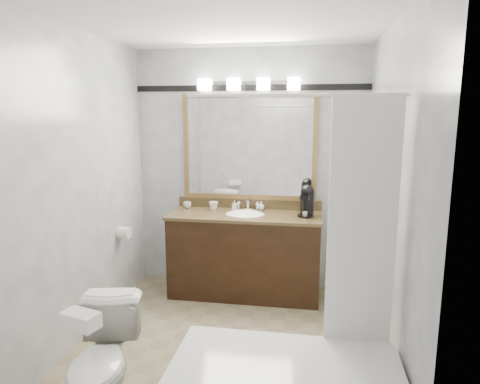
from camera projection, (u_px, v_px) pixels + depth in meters
The scene contains 14 objects.
room at pixel (225, 193), 3.23m from camera, with size 2.42×2.62×2.52m.
vanity at pixel (245, 253), 4.37m from camera, with size 1.53×0.58×0.97m.
mirror at pixel (249, 147), 4.43m from camera, with size 1.40×0.04×1.10m.
vanity_light_bar at pixel (249, 84), 4.26m from camera, with size 1.02×0.14×0.12m.
accent_stripe at pixel (249, 88), 4.33m from camera, with size 2.40×0.01×0.06m, color black.
tp_roll at pixel (124, 233), 4.16m from camera, with size 0.12×0.12×0.11m, color white.
toilet at pixel (102, 364), 2.60m from camera, with size 0.39×0.68×0.69m, color white.
tissue_box at pixel (81, 320), 2.33m from camera, with size 0.21×0.11×0.09m, color white.
coffee_maker at pixel (307, 200), 4.19m from camera, with size 0.16×0.20×0.31m.
cup_left at pixel (187, 205), 4.56m from camera, with size 0.08×0.08×0.07m, color white.
cup_right at pixel (214, 206), 4.46m from camera, with size 0.09×0.09×0.09m, color white.
soap_bottle_a at pixel (234, 205), 4.45m from camera, with size 0.05×0.05×0.10m, color white.
soap_bottle_b at pixel (261, 206), 4.46m from camera, with size 0.07×0.07×0.09m, color white.
soap_bar at pixel (248, 210), 4.40m from camera, with size 0.07×0.04×0.02m, color #EBEBC1.
Camera 1 is at (0.64, -3.12, 1.85)m, focal length 32.00 mm.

